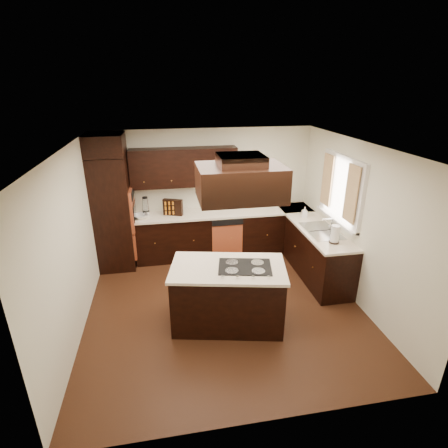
{
  "coord_description": "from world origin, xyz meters",
  "views": [
    {
      "loc": [
        -0.83,
        -4.59,
        3.3
      ],
      "look_at": [
        0.1,
        0.6,
        1.15
      ],
      "focal_mm": 28.0,
      "sensor_mm": 36.0,
      "label": 1
    }
  ],
  "objects_px": {
    "range_hood": "(241,182)",
    "island": "(228,296)",
    "spice_rack": "(173,207)",
    "oven_column": "(113,213)"
  },
  "relations": [
    {
      "from": "range_hood",
      "to": "spice_rack",
      "type": "height_order",
      "value": "range_hood"
    },
    {
      "from": "spice_rack",
      "to": "island",
      "type": "bearing_deg",
      "value": -50.48
    },
    {
      "from": "range_hood",
      "to": "spice_rack",
      "type": "relative_size",
      "value": 2.8
    },
    {
      "from": "island",
      "to": "spice_rack",
      "type": "bearing_deg",
      "value": 118.53
    },
    {
      "from": "island",
      "to": "oven_column",
      "type": "bearing_deg",
      "value": 141.51
    },
    {
      "from": "island",
      "to": "spice_rack",
      "type": "height_order",
      "value": "spice_rack"
    },
    {
      "from": "island",
      "to": "range_hood",
      "type": "distance_m",
      "value": 1.73
    },
    {
      "from": "spice_rack",
      "to": "oven_column",
      "type": "bearing_deg",
      "value": -152.85
    },
    {
      "from": "range_hood",
      "to": "island",
      "type": "bearing_deg",
      "value": 130.7
    },
    {
      "from": "oven_column",
      "to": "spice_rack",
      "type": "xyz_separation_m",
      "value": [
        1.09,
        0.08,
        0.02
      ]
    }
  ]
}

